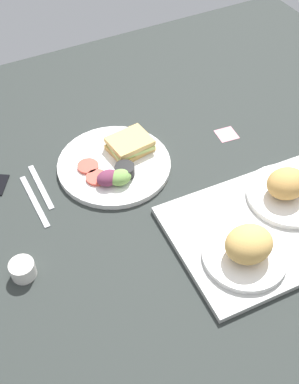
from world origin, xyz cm
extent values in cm
cube|color=#282D2B|center=(0.00, 0.00, -1.50)|extent=(190.00, 150.00, 3.00)
cube|color=#B2B2AD|center=(-18.88, 23.27, 0.80)|extent=(46.30, 34.80, 1.60)
cylinder|color=white|center=(-28.88, 18.27, 2.30)|extent=(20.71, 20.71, 1.40)
ellipsoid|color=tan|center=(-27.91, 17.70, 6.47)|extent=(10.19, 8.80, 6.94)
cylinder|color=white|center=(-8.88, 28.27, 2.30)|extent=(19.08, 19.08, 1.40)
ellipsoid|color=tan|center=(-9.11, 28.51, 6.72)|extent=(10.93, 9.44, 7.45)
cylinder|color=white|center=(4.66, -12.65, 0.80)|extent=(30.32, 30.32, 1.60)
cube|color=tan|center=(-1.40, -15.38, 2.30)|extent=(12.39, 10.77, 1.40)
cube|color=#B2C66B|center=(-1.40, -15.38, 3.50)|extent=(11.16, 9.20, 1.00)
cube|color=#DBB266|center=(-1.40, -15.38, 4.70)|extent=(11.97, 10.21, 1.40)
cylinder|color=#D14738|center=(11.48, -14.17, 2.00)|extent=(5.60, 5.60, 0.80)
cylinder|color=#D14738|center=(11.03, -9.32, 2.00)|extent=(5.60, 5.60, 0.80)
cylinder|color=black|center=(3.90, -7.34, 3.10)|extent=(5.20, 5.20, 3.00)
cylinder|color=#EFEACC|center=(3.90, -7.34, 4.20)|extent=(4.26, 4.26, 0.60)
ellipsoid|color=#729E4C|center=(6.18, -5.37, 3.40)|extent=(6.00, 4.80, 3.60)
ellipsoid|color=#6B2D47|center=(8.91, -6.59, 3.40)|extent=(6.00, 4.80, 3.60)
cylinder|color=silver|center=(36.32, 9.10, 2.00)|extent=(5.60, 5.60, 4.00)
cube|color=#B7B7BC|center=(24.66, -14.65, 0.25)|extent=(1.54, 17.01, 0.50)
cube|color=#B7B7BC|center=(27.66, -10.65, 0.25)|extent=(1.92, 19.03, 0.50)
cube|color=pink|center=(-29.71, -10.06, 0.06)|extent=(6.15, 6.15, 0.12)
camera|label=1|loc=(37.61, 72.52, 90.27)|focal=44.39mm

